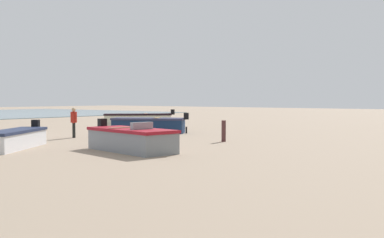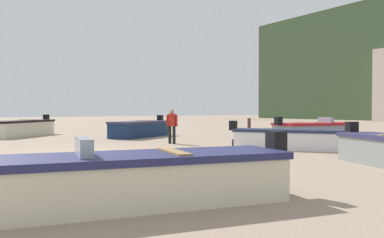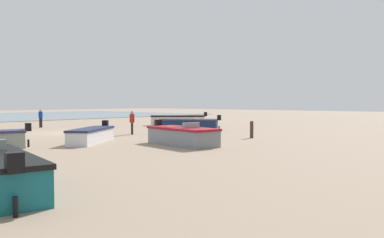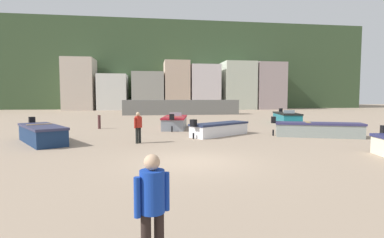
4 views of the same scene
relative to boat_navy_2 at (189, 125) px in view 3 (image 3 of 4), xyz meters
name	(u,v)px [view 3 (image 3 of 4)]	position (x,y,z in m)	size (l,w,h in m)	color
ground_plane	(66,133)	(7.15, -5.60, -0.47)	(160.00, 160.00, 0.00)	gray
boat_navy_2	(189,125)	(0.00, 0.00, 0.00)	(3.56, 4.55, 1.25)	navy
boat_grey_3	(182,136)	(7.46, 6.17, 0.00)	(2.36, 4.60, 1.24)	gray
boat_white_4	(92,135)	(9.86, 1.63, -0.06)	(4.19, 3.44, 1.12)	white
boat_cream_6	(178,120)	(-4.58, -5.55, 0.01)	(4.66, 4.56, 1.27)	beige
mooring_post_near_water	(252,130)	(1.80, 6.77, 0.05)	(0.21, 0.21, 1.04)	#4D2C2C
beach_walker_foreground	(41,117)	(5.59, -12.34, 0.48)	(0.51, 0.46, 1.62)	black
beach_walker_distant	(132,121)	(4.97, -0.81, 0.48)	(0.48, 0.48, 1.62)	black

